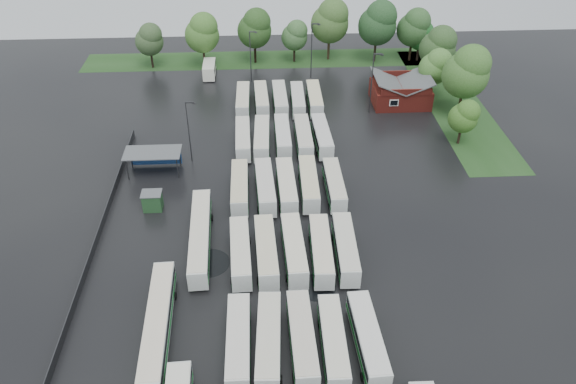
{
  "coord_description": "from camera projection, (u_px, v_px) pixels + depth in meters",
  "views": [
    {
      "loc": [
        -1.32,
        -49.14,
        45.57
      ],
      "look_at": [
        2.0,
        12.0,
        2.5
      ],
      "focal_mm": 35.0,
      "sensor_mm": 36.0,
      "label": 1
    }
  ],
  "objects": [
    {
      "name": "tree_north_6",
      "position": [
        414.0,
        27.0,
        114.76
      ],
      "size": [
        6.75,
        6.75,
        11.19
      ],
      "color": "black",
      "rests_on": "ground"
    },
    {
      "name": "bus_r2c0",
      "position": [
        240.0,
        252.0,
        66.23
      ],
      "size": [
        2.78,
        10.83,
        2.99
      ],
      "rotation": [
        0.0,
        0.0,
        0.05
      ],
      "color": "silver",
      "rests_on": "ground"
    },
    {
      "name": "west_fence",
      "position": [
        101.0,
        228.0,
        71.61
      ],
      "size": [
        0.1,
        50.0,
        1.2
      ],
      "primitive_type": "cube",
      "color": "#2D2D30",
      "rests_on": "ground"
    },
    {
      "name": "bus_r3c2",
      "position": [
        287.0,
        186.0,
        77.46
      ],
      "size": [
        2.61,
        11.09,
        3.07
      ],
      "rotation": [
        0.0,
        0.0,
        0.02
      ],
      "color": "silver",
      "rests_on": "ground"
    },
    {
      "name": "tree_east_2",
      "position": [
        436.0,
        66.0,
        100.99
      ],
      "size": [
        5.7,
        5.67,
        9.39
      ],
      "color": "#3C2D1D",
      "rests_on": "ground"
    },
    {
      "name": "bus_r2c1",
      "position": [
        266.0,
        251.0,
        66.3
      ],
      "size": [
        2.78,
        11.14,
        3.08
      ],
      "rotation": [
        0.0,
        0.0,
        0.04
      ],
      "color": "silver",
      "rests_on": "ground"
    },
    {
      "name": "tree_north_3",
      "position": [
        295.0,
        35.0,
        115.08
      ],
      "size": [
        5.4,
        5.4,
        8.94
      ],
      "color": "black",
      "rests_on": "ground"
    },
    {
      "name": "tree_east_0",
      "position": [
        465.0,
        116.0,
        87.46
      ],
      "size": [
        4.68,
        4.66,
        7.71
      ],
      "color": "black",
      "rests_on": "ground"
    },
    {
      "name": "tree_north_4",
      "position": [
        331.0,
        21.0,
        114.64
      ],
      "size": [
        7.81,
        7.81,
        12.94
      ],
      "color": "#3C2C1D",
      "rests_on": "ground"
    },
    {
      "name": "bus_r5c4",
      "position": [
        314.0,
        99.0,
        100.02
      ],
      "size": [
        2.43,
        10.9,
        3.03
      ],
      "rotation": [
        0.0,
        0.0,
        -0.01
      ],
      "color": "silver",
      "rests_on": "ground"
    },
    {
      "name": "grass_strip_east",
      "position": [
        453.0,
        101.0,
        102.87
      ],
      "size": [
        10.0,
        50.0,
        0.01
      ],
      "primitive_type": "cube",
      "color": "#1E4017",
      "rests_on": "ground"
    },
    {
      "name": "bus_r2c4",
      "position": [
        345.0,
        248.0,
        66.75
      ],
      "size": [
        2.63,
        11.0,
        3.04
      ],
      "rotation": [
        0.0,
        0.0,
        -0.03
      ],
      "color": "silver",
      "rests_on": "ground"
    },
    {
      "name": "puddle_2",
      "position": [
        209.0,
        263.0,
        67.1
      ],
      "size": [
        5.17,
        5.17,
        0.01
      ],
      "primitive_type": "cylinder",
      "color": "black",
      "rests_on": "ground"
    },
    {
      "name": "tree_north_1",
      "position": [
        203.0,
        32.0,
        111.72
      ],
      "size": [
        6.9,
        6.9,
        11.43
      ],
      "color": "#312016",
      "rests_on": "ground"
    },
    {
      "name": "bus_r4c2",
      "position": [
        283.0,
        136.0,
        88.99
      ],
      "size": [
        2.36,
        10.76,
        2.99
      ],
      "rotation": [
        0.0,
        0.0,
        0.01
      ],
      "color": "silver",
      "rests_on": "ground"
    },
    {
      "name": "tree_east_1",
      "position": [
        468.0,
        71.0,
        93.32
      ],
      "size": [
        7.83,
        7.83,
        12.97
      ],
      "color": "#2E2112",
      "rests_on": "ground"
    },
    {
      "name": "bus_r1c3",
      "position": [
        333.0,
        342.0,
        55.34
      ],
      "size": [
        2.39,
        10.63,
        2.95
      ],
      "rotation": [
        0.0,
        0.0,
        -0.01
      ],
      "color": "silver",
      "rests_on": "ground"
    },
    {
      "name": "artic_bus_west_c",
      "position": [
        158.0,
        325.0,
        57.06
      ],
      "size": [
        2.83,
        16.27,
        3.01
      ],
      "rotation": [
        0.0,
        0.0,
        0.03
      ],
      "color": "silver",
      "rests_on": "ground"
    },
    {
      "name": "brick_building",
      "position": [
        400.0,
        93.0,
        101.32
      ],
      "size": [
        10.07,
        8.6,
        5.39
      ],
      "color": "maroon",
      "rests_on": "ground"
    },
    {
      "name": "grass_strip_north",
      "position": [
        275.0,
        59.0,
        119.42
      ],
      "size": [
        80.0,
        10.0,
        0.01
      ],
      "primitive_type": "cube",
      "color": "#1E4017",
      "rests_on": "ground"
    },
    {
      "name": "tree_east_3",
      "position": [
        439.0,
        46.0,
        105.51
      ],
      "size": [
        6.87,
        6.87,
        11.38
      ],
      "color": "black",
      "rests_on": "ground"
    },
    {
      "name": "wash_shed",
      "position": [
        153.0,
        154.0,
        81.91
      ],
      "size": [
        8.2,
        4.2,
        3.58
      ],
      "color": "#2D2D30",
      "rests_on": "ground"
    },
    {
      "name": "tree_east_4",
      "position": [
        421.0,
        35.0,
        115.77
      ],
      "size": [
        5.15,
        5.11,
        8.46
      ],
      "color": "black",
      "rests_on": "ground"
    },
    {
      "name": "tree_north_5",
      "position": [
        379.0,
        22.0,
        113.6
      ],
      "size": [
        7.82,
        7.82,
        12.96
      ],
      "color": "black",
      "rests_on": "ground"
    },
    {
      "name": "bus_r3c3",
      "position": [
        309.0,
        183.0,
        77.95
      ],
      "size": [
        2.52,
        11.07,
        3.07
      ],
      "rotation": [
        0.0,
        0.0,
        -0.02
      ],
      "color": "silver",
      "rests_on": "ground"
    },
    {
      "name": "bus_r1c2",
      "position": [
        302.0,
        339.0,
        55.53
      ],
      "size": [
        2.6,
        11.08,
        3.07
      ],
      "rotation": [
        0.0,
        0.0,
        0.02
      ],
      "color": "silver",
      "rests_on": "ground"
    },
    {
      "name": "bus_r3c1",
      "position": [
        265.0,
        186.0,
        77.34
      ],
      "size": [
        2.86,
        11.17,
        3.08
      ],
      "rotation": [
        0.0,
        0.0,
        0.05
      ],
      "color": "silver",
      "rests_on": "ground"
    },
    {
      "name": "bus_r4c3",
      "position": [
        303.0,
        137.0,
        88.71
      ],
      "size": [
        2.42,
        11.0,
        3.06
      ],
      "rotation": [
        0.0,
        0.0,
        0.01
      ],
      "color": "silver",
      "rests_on": "ground"
    },
    {
      "name": "bus_r4c1",
      "position": [
        262.0,
        138.0,
        88.37
      ],
      "size": [
        2.68,
        11.08,
        3.07
      ],
      "rotation": [
        0.0,
        0.0,
        -0.03
      ],
      "color": "silver",
      "rests_on": "ground"
    },
    {
      "name": "bus_r2c3",
      "position": [
        321.0,
        250.0,
        66.48
      ],
      "size": [
        2.63,
        10.97,
        3.04
      ],
      "rotation": [
        0.0,
        0.0,
        -0.03
      ],
      "color": "silver",
      "rests_on": "ground"
    },
    {
      "name": "bus_r4c4",
      "position": [
        322.0,
        136.0,
        88.95
      ],
      "size": [
        2.68,
        10.99,
        3.04
      ],
      "rotation": [
        0.0,
        0.0,
        0.03
      ],
      "color": "silver",
      "rests_on": "ground"
    },
    {
      "name": "bus_r5c0",
      "position": [
        243.0,
        100.0,
        99.53
      ],
      "size": [
        2.39,
        10.77,
        2.99
      ],
      "rotation": [
        0.0,
        0.0,
        -0.01
      ],
      "color": "silver",
      "rests_on": "ground"
    },
    {
      "name": "bus_r1c1",
      "position": [
        269.0,
        341.0,
        55.32
      ],
      "size": [
        2.88,
        11.14,
        3.07
      ],
      "rotation": [
        0.0,
        0.0,
        -0.05
      ],
      "color": "silver",
      "rests_on": "ground"
    },
    {
      "name": "puddle_3",
      "position": [
        317.0,
        287.0,
        63.77
      ],
      "size": [
        4.47,
        4.47,
        0.01
      ],
      "primitive_type": "cylinder",
      "color": "black",
      "rests_on": "ground"
    },
    {
      "name": "bus_r2c2",
      "position": [
        294.0,
        249.0,
        66.61
      ],
      "size": [
        2.73,
        11.09,
        3.07
      ],
      "rotation": [
        0.0,
        0.0,
        0.04
      ],
      "color": "silver",
      "rests_on": "ground"
    },
    {
      "name": "ground",
      "position": [
        277.0,
        268.0,
        66.41
      ],
      "size": [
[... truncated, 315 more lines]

